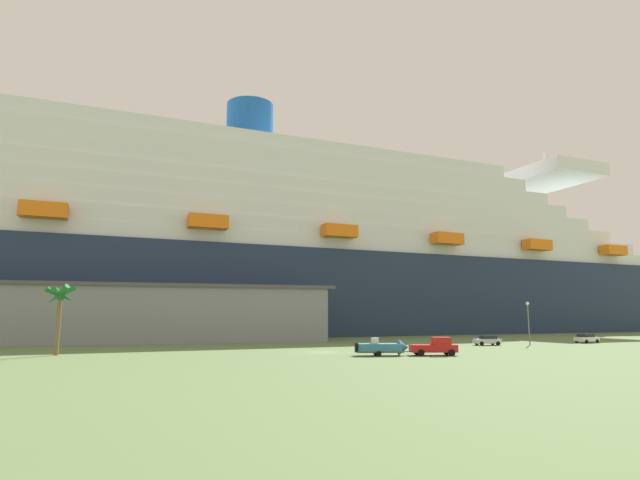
{
  "coord_description": "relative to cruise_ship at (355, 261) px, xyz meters",
  "views": [
    {
      "loc": [
        -19.57,
        -65.35,
        4.85
      ],
      "look_at": [
        8.5,
        30.65,
        19.84
      ],
      "focal_mm": 28.25,
      "sensor_mm": 36.0,
      "label": 1
    }
  ],
  "objects": [
    {
      "name": "terminal_building",
      "position": [
        -52.93,
        -25.81,
        -14.08
      ],
      "size": [
        71.37,
        21.36,
        10.31
      ],
      "color": "gray",
      "rests_on": "ground_plane"
    },
    {
      "name": "ground_plane",
      "position": [
        -26.88,
        -30.4,
        -19.26
      ],
      "size": [
        600.0,
        600.0,
        0.0
      ],
      "primitive_type": "plane",
      "color": "#567042"
    },
    {
      "name": "street_lamp",
      "position": [
        10.07,
        -54.92,
        -14.58
      ],
      "size": [
        0.56,
        0.56,
        7.06
      ],
      "color": "slate",
      "rests_on": "ground_plane"
    },
    {
      "name": "small_boat_on_trailer",
      "position": [
        -21.36,
        -68.14,
        -18.29
      ],
      "size": [
        7.19,
        3.34,
        2.15
      ],
      "color": "#595960",
      "rests_on": "ground_plane"
    },
    {
      "name": "parked_car_white_van",
      "position": [
        24.41,
        -51.9,
        -18.42
      ],
      "size": [
        4.65,
        2.74,
        1.58
      ],
      "color": "white",
      "rests_on": "ground_plane"
    },
    {
      "name": "palm_tree",
      "position": [
        -59.86,
        -56.18,
        -12.47
      ],
      "size": [
        3.69,
        3.55,
        8.7
      ],
      "color": "brown",
      "rests_on": "ground_plane"
    },
    {
      "name": "cruise_ship",
      "position": [
        0.0,
        0.0,
        0.0
      ],
      "size": [
        254.92,
        59.35,
        62.27
      ],
      "color": "#1E2D4C",
      "rests_on": "ground_plane"
    },
    {
      "name": "parked_car_silver_sedan",
      "position": [
        3.31,
        -53.14,
        -18.43
      ],
      "size": [
        4.45,
        2.41,
        1.58
      ],
      "color": "silver",
      "rests_on": "ground_plane"
    },
    {
      "name": "pickup_truck",
      "position": [
        -15.31,
        -69.48,
        -18.21
      ],
      "size": [
        5.9,
        3.21,
        2.2
      ],
      "color": "red",
      "rests_on": "ground_plane"
    }
  ]
}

